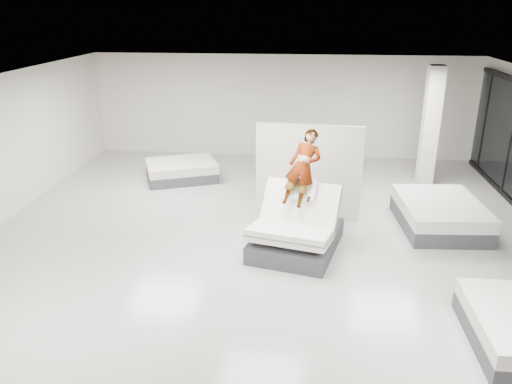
# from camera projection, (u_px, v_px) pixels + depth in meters

# --- Properties ---
(room) EXTENTS (14.00, 14.04, 3.20)m
(room) POSITION_uv_depth(u_px,v_px,m) (263.00, 178.00, 9.26)
(room) COLOR #A8A79F
(room) RESTS_ON ground
(hero_bed) EXTENTS (1.97, 2.34, 1.38)m
(hero_bed) POSITION_uv_depth(u_px,v_px,m) (296.00, 231.00, 9.90)
(hero_bed) COLOR #3E3D43
(hero_bed) RESTS_ON floor
(person) EXTENTS (0.94, 1.67, 1.08)m
(person) POSITION_uv_depth(u_px,v_px,m) (302.00, 183.00, 9.89)
(person) COLOR slate
(person) RESTS_ON hero_bed
(remote) EXTENTS (0.08, 0.15, 0.08)m
(remote) POSITION_uv_depth(u_px,v_px,m) (308.00, 199.00, 9.58)
(remote) COLOR black
(remote) RESTS_ON person
(divider_panel) EXTENTS (2.39, 0.35, 2.17)m
(divider_panel) POSITION_uv_depth(u_px,v_px,m) (308.00, 172.00, 11.24)
(divider_panel) COLOR silver
(divider_panel) RESTS_ON floor
(flat_bed_right_far) EXTENTS (1.81, 2.32, 0.61)m
(flat_bed_right_far) POSITION_uv_depth(u_px,v_px,m) (440.00, 214.00, 10.95)
(flat_bed_right_far) COLOR #3E3D43
(flat_bed_right_far) RESTS_ON floor
(flat_bed_left_far) EXTENTS (2.26, 2.00, 0.51)m
(flat_bed_left_far) POSITION_uv_depth(u_px,v_px,m) (182.00, 171.00, 13.98)
(flat_bed_left_far) COLOR #3E3D43
(flat_bed_left_far) RESTS_ON floor
(column) EXTENTS (0.40, 0.40, 3.20)m
(column) POSITION_uv_depth(u_px,v_px,m) (430.00, 127.00, 13.07)
(column) COLOR silver
(column) RESTS_ON floor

